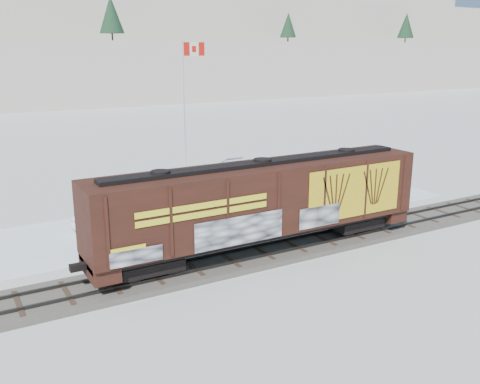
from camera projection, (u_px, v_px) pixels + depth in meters
ground at (228, 264)px, 27.23m from camera, size 500.00×500.00×0.00m
rail_track at (228, 261)px, 27.19m from camera, size 50.00×3.40×0.43m
parking_strip at (171, 223)px, 33.51m from camera, size 40.00×8.00×0.03m
hopper_railcar at (262, 201)px, 27.41m from camera, size 18.25×3.06×4.70m
flagpole at (186, 134)px, 41.84m from camera, size 2.30×0.90×11.26m
car_silver at (125, 215)px, 32.40m from camera, size 4.78×2.48×1.56m
car_white at (107, 218)px, 32.26m from camera, size 4.39×2.41×1.37m
car_dark at (212, 202)px, 35.51m from camera, size 5.03×3.67×1.35m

